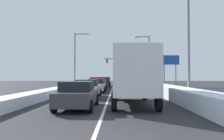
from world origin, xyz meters
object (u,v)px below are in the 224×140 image
Objects in this scene: suv_navy_center_lane_fifth at (104,81)px; sedan_charcoal_center_lane_nearest at (78,95)px; suv_maroon_right_lane_fifth at (121,80)px; traffic_light_gantry at (125,65)px; box_truck_right_lane_nearest at (133,74)px; roadside_sign_right at (170,63)px; sedan_silver_center_lane_third at (97,85)px; street_lamp_right_far at (141,62)px; street_lamp_right_near at (184,37)px; street_lamp_left_mid at (77,55)px; sedan_white_center_lane_second at (88,88)px; sedan_tan_right_lane_fourth at (124,83)px; suv_green_right_lane_third at (123,82)px; suv_red_center_lane_fourth at (99,82)px; street_lamp_right_mid at (147,56)px; sedan_black_right_lane_second at (129,87)px.

sedan_charcoal_center_lane_nearest is at bearing -89.88° from suv_navy_center_lane_fifth.
traffic_light_gantry is at bearing 83.41° from suv_maroon_right_lane_fifth.
suv_maroon_right_lane_fifth is (-0.21, 27.82, -0.88)m from box_truck_right_lane_nearest.
roadside_sign_right is at bearing -62.23° from traffic_light_gantry.
roadside_sign_right is at bearing -25.97° from suv_maroon_right_lane_fifth.
traffic_light_gantry is at bearing 81.14° from sedan_silver_center_lane_third.
roadside_sign_right is (4.28, -6.92, -0.60)m from street_lamp_right_far.
street_lamp_right_near reaches higher than traffic_light_gantry.
sedan_silver_center_lane_third is 12.33m from street_lamp_left_mid.
roadside_sign_right is at bearing 2.74° from suv_navy_center_lane_fifth.
suv_navy_center_lane_fifth is 0.55× the size of street_lamp_left_mid.
street_lamp_right_far is (4.08, 2.84, 3.60)m from suv_maroon_right_lane_fifth.
suv_maroon_right_lane_fifth reaches higher than sedan_white_center_lane_second.
suv_maroon_right_lane_fifth is 9.77m from roadside_sign_right.
suv_green_right_lane_third is at bearing -92.82° from sedan_tan_right_lane_fourth.
street_lamp_right_near is (4.41, -24.55, 3.84)m from suv_maroon_right_lane_fifth.
suv_maroon_right_lane_fifth and suv_red_center_lane_fourth have the same top height.
street_lamp_right_mid is 11.46m from street_lamp_left_mid.
sedan_white_center_lane_second is 18.66m from suv_navy_center_lane_fifth.
roadside_sign_right is (8.00, 16.27, 3.25)m from sedan_black_right_lane_second.
suv_navy_center_lane_fifth is at bearing 145.86° from sedan_tan_right_lane_fourth.
suv_green_right_lane_third is 4.91m from sedan_silver_center_lane_third.
sedan_charcoal_center_lane_nearest and sedan_white_center_lane_second have the same top height.
sedan_silver_center_lane_third is at bearing 90.52° from sedan_charcoal_center_lane_nearest.
sedan_white_center_lane_second is (-3.44, 4.55, -1.14)m from box_truck_right_lane_nearest.
box_truck_right_lane_nearest is 1.47× the size of suv_maroon_right_lane_fifth.
street_lamp_right_mid is (3.77, 14.05, 4.25)m from sedan_black_right_lane_second.
roadside_sign_right is at bearing 27.64° from street_lamp_right_mid.
suv_green_right_lane_third is 12.60m from street_lamp_right_near.
sedan_tan_right_lane_fourth is 17.01m from traffic_light_gantry.
street_lamp_left_mid reaches higher than street_lamp_right_mid.
street_lamp_right_far is (7.15, 20.02, 3.85)m from sedan_silver_center_lane_third.
sedan_charcoal_center_lane_nearest is (-2.99, -15.93, -0.25)m from suv_green_right_lane_third.
street_lamp_right_near reaches higher than suv_maroon_right_lane_fifth.
traffic_light_gantry reaches higher than sedan_black_right_lane_second.
sedan_silver_center_lane_third is 11.28m from street_lamp_right_near.
street_lamp_right_mid reaches higher than sedan_white_center_lane_second.
traffic_light_gantry is at bearing 62.46° from street_lamp_left_mid.
suv_maroon_right_lane_fifth is 0.60× the size of street_lamp_right_near.
suv_red_center_lane_fourth is 7.48m from street_lamp_left_mid.
traffic_light_gantry reaches higher than sedan_white_center_lane_second.
street_lamp_right_mid is at bearing 90.89° from street_lamp_right_near.
suv_maroon_right_lane_fifth is at bearing 56.86° from suv_navy_center_lane_fifth.
box_truck_right_lane_nearest is 0.81× the size of street_lamp_left_mid.
suv_navy_center_lane_fifth reaches higher than sedan_black_right_lane_second.
suv_red_center_lane_fourth is (-0.09, 12.06, 0.25)m from sedan_white_center_lane_second.
sedan_white_center_lane_second is 0.54× the size of street_lamp_right_mid.
suv_green_right_lane_third is 16.21m from sedan_charcoal_center_lane_nearest.
sedan_white_center_lane_second is 8.77m from street_lamp_right_near.
sedan_black_right_lane_second is (0.16, 7.48, -1.14)m from box_truck_right_lane_nearest.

